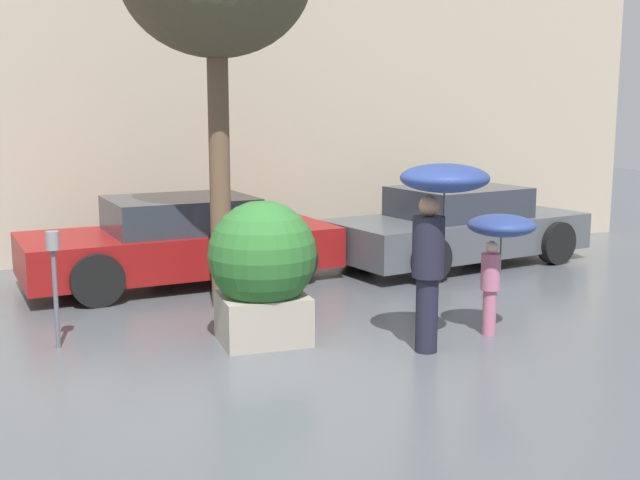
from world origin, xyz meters
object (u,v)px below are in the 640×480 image
object	(u,v)px
parked_car_near	(181,242)
parked_car_far	(457,227)
planter_box	(262,267)
person_child	(499,237)
person_adult	(439,209)
parking_meter	(54,265)

from	to	relation	value
parked_car_near	parked_car_far	world-z (taller)	same
planter_box	person_child	distance (m)	2.66
person_adult	parked_car_far	world-z (taller)	person_adult
planter_box	parked_car_far	distance (m)	5.27
parked_car_far	parking_meter	size ratio (longest dim) A/B	3.61
person_adult	parked_car_near	xyz separation A→B (m)	(-2.02, 4.23, -0.94)
planter_box	parked_car_near	size ratio (longest dim) A/B	0.34
person_child	parking_meter	world-z (taller)	person_child
planter_box	parking_meter	bearing A→B (deg)	167.22
planter_box	parked_car_far	bearing A→B (deg)	37.87
person_adult	parking_meter	size ratio (longest dim) A/B	1.57
parked_car_far	parking_meter	bearing A→B (deg)	100.47
planter_box	parked_car_near	distance (m)	3.32
planter_box	parked_car_near	bearing A→B (deg)	96.45
person_adult	parked_car_far	bearing A→B (deg)	77.64
planter_box	person_child	size ratio (longest dim) A/B	1.13
parking_meter	parked_car_far	bearing A→B (deg)	23.45
person_adult	parked_car_near	bearing A→B (deg)	134.16
parked_car_near	planter_box	bearing A→B (deg)	179.03
parked_car_far	parking_meter	xyz separation A→B (m)	(-6.32, -2.74, 0.32)
planter_box	parking_meter	xyz separation A→B (m)	(-2.16, 0.49, 0.08)
person_child	parked_car_near	xyz separation A→B (m)	(-2.95, 3.91, -0.54)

